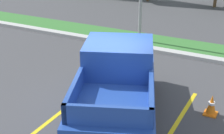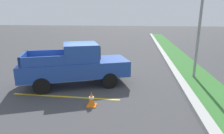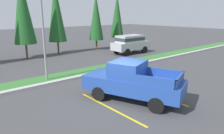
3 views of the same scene
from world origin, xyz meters
name	(u,v)px [view 1 (image 1 of 3)]	position (x,y,z in m)	size (l,w,h in m)	color
ground_plane	(105,106)	(0.00, 0.00, 0.00)	(120.00, 120.00, 0.00)	#424244
parking_line_near	(71,104)	(-0.97, -0.37, 0.00)	(0.12, 4.80, 0.01)	yellow
parking_line_far	(171,132)	(2.13, -0.37, 0.00)	(0.12, 4.80, 0.01)	yellow
curb_strip	(163,51)	(0.00, 5.00, 0.07)	(56.00, 0.40, 0.15)	#B2B2AD
grass_median	(171,44)	(0.00, 6.10, 0.03)	(56.00, 1.80, 0.06)	#387533
pickup_truck_main	(118,83)	(0.56, -0.32, 1.04)	(3.69, 5.54, 2.10)	black
traffic_cone	(212,105)	(2.82, 0.99, 0.29)	(0.36, 0.36, 0.60)	orange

